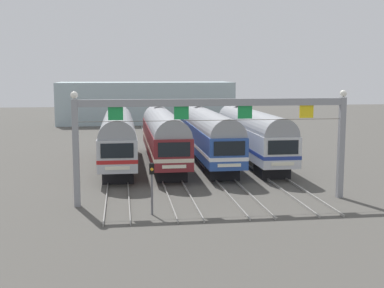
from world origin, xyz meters
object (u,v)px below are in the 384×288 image
catenary_gantry (213,121)px  commuter_train_blue (208,134)px  commuter_train_stainless (118,135)px  commuter_train_maroon (164,135)px  commuter_train_silver (252,133)px  yard_signal_mast (152,179)px

catenary_gantry → commuter_train_blue: bearing=81.6°
commuter_train_stainless → commuter_train_maroon: (3.98, 0.00, 0.00)m
commuter_train_silver → yard_signal_mast: bearing=-121.9°
commuter_train_maroon → commuter_train_blue: same height
commuter_train_silver → catenary_gantry: bearing=-113.8°
commuter_train_blue → yard_signal_mast: 17.06m
commuter_train_blue → yard_signal_mast: (-5.96, -15.98, -0.58)m
commuter_train_stainless → catenary_gantry: 14.95m
commuter_train_silver → commuter_train_stainless: bearing=-180.0°
commuter_train_blue → commuter_train_silver: size_ratio=1.00×
commuter_train_blue → yard_signal_mast: commuter_train_blue is taller
commuter_train_blue → yard_signal_mast: bearing=-110.5°
commuter_train_stainless → commuter_train_maroon: commuter_train_maroon is taller
commuter_train_stainless → commuter_train_maroon: bearing=0.1°
catenary_gantry → yard_signal_mast: bearing=-148.1°
commuter_train_blue → commuter_train_stainless: bearing=-180.0°
yard_signal_mast → catenary_gantry: bearing=31.9°
commuter_train_stainless → yard_signal_mast: commuter_train_stainless is taller
commuter_train_silver → commuter_train_maroon: bearing=180.0°
commuter_train_maroon → catenary_gantry: size_ratio=1.05×
commuter_train_blue → commuter_train_silver: (3.98, 0.00, 0.00)m
commuter_train_blue → catenary_gantry: catenary_gantry is taller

